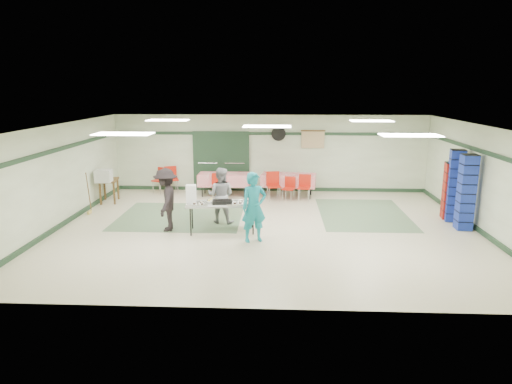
{
  "coord_description": "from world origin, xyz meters",
  "views": [
    {
      "loc": [
        0.27,
        -11.54,
        3.66
      ],
      "look_at": [
        -0.26,
        -0.3,
        1.05
      ],
      "focal_mm": 32.0,
      "sensor_mm": 36.0,
      "label": 1
    }
  ],
  "objects_px": {
    "volunteer_dark": "(166,200)",
    "chair_loose_a": "(171,176)",
    "chair_d": "(218,184)",
    "crate_stack_red": "(451,191)",
    "broom": "(89,193)",
    "dining_table_b": "(224,179)",
    "chair_loose_b": "(161,177)",
    "volunteer_teal": "(254,207)",
    "chair_c": "(305,185)",
    "chair_b": "(273,183)",
    "volunteer_grey": "(221,195)",
    "office_printer": "(103,176)",
    "serving_table": "(222,205)",
    "chair_a": "(289,186)",
    "dining_table_a": "(288,180)",
    "printer_table": "(109,183)",
    "crate_stack_blue_a": "(455,186)",
    "crate_stack_blue_b": "(466,193)"
  },
  "relations": [
    {
      "from": "chair_a",
      "to": "broom",
      "type": "bearing_deg",
      "value": -141.28
    },
    {
      "from": "volunteer_grey",
      "to": "office_printer",
      "type": "xyz_separation_m",
      "value": [
        -3.89,
        1.7,
        0.17
      ]
    },
    {
      "from": "volunteer_grey",
      "to": "dining_table_b",
      "type": "distance_m",
      "value": 3.22
    },
    {
      "from": "printer_table",
      "to": "chair_b",
      "type": "bearing_deg",
      "value": -3.59
    },
    {
      "from": "dining_table_b",
      "to": "crate_stack_red",
      "type": "distance_m",
      "value": 7.16
    },
    {
      "from": "chair_a",
      "to": "chair_loose_a",
      "type": "bearing_deg",
      "value": -172.8
    },
    {
      "from": "volunteer_grey",
      "to": "dining_table_b",
      "type": "xyz_separation_m",
      "value": [
        -0.29,
        3.2,
        -0.2
      ]
    },
    {
      "from": "volunteer_teal",
      "to": "chair_loose_b",
      "type": "bearing_deg",
      "value": 102.89
    },
    {
      "from": "dining_table_b",
      "to": "chair_loose_b",
      "type": "height_order",
      "value": "chair_loose_b"
    },
    {
      "from": "dining_table_a",
      "to": "chair_c",
      "type": "height_order",
      "value": "chair_c"
    },
    {
      "from": "chair_c",
      "to": "office_printer",
      "type": "height_order",
      "value": "office_printer"
    },
    {
      "from": "chair_loose_b",
      "to": "office_printer",
      "type": "xyz_separation_m",
      "value": [
        -1.35,
        -1.78,
        0.39
      ]
    },
    {
      "from": "volunteer_dark",
      "to": "chair_b",
      "type": "relative_size",
      "value": 1.75
    },
    {
      "from": "chair_a",
      "to": "chair_b",
      "type": "xyz_separation_m",
      "value": [
        -0.53,
        0.02,
        0.1
      ]
    },
    {
      "from": "chair_d",
      "to": "crate_stack_red",
      "type": "height_order",
      "value": "crate_stack_red"
    },
    {
      "from": "chair_loose_a",
      "to": "broom",
      "type": "relative_size",
      "value": 0.74
    },
    {
      "from": "serving_table",
      "to": "chair_loose_a",
      "type": "xyz_separation_m",
      "value": [
        -2.34,
        4.42,
        -0.16
      ]
    },
    {
      "from": "volunteer_teal",
      "to": "crate_stack_blue_b",
      "type": "xyz_separation_m",
      "value": [
        5.43,
        1.19,
        0.15
      ]
    },
    {
      "from": "volunteer_dark",
      "to": "dining_table_b",
      "type": "height_order",
      "value": "volunteer_dark"
    },
    {
      "from": "office_printer",
      "to": "dining_table_a",
      "type": "bearing_deg",
      "value": 7.92
    },
    {
      "from": "volunteer_teal",
      "to": "chair_c",
      "type": "distance_m",
      "value": 4.4
    },
    {
      "from": "broom",
      "to": "dining_table_b",
      "type": "bearing_deg",
      "value": 43.26
    },
    {
      "from": "serving_table",
      "to": "office_printer",
      "type": "bearing_deg",
      "value": 141.5
    },
    {
      "from": "volunteer_grey",
      "to": "printer_table",
      "type": "xyz_separation_m",
      "value": [
        -3.89,
        2.1,
        -0.14
      ]
    },
    {
      "from": "dining_table_b",
      "to": "chair_loose_b",
      "type": "bearing_deg",
      "value": 173.09
    },
    {
      "from": "printer_table",
      "to": "broom",
      "type": "height_order",
      "value": "broom"
    },
    {
      "from": "crate_stack_red",
      "to": "chair_a",
      "type": "bearing_deg",
      "value": 156.62
    },
    {
      "from": "volunteer_dark",
      "to": "chair_b",
      "type": "bearing_deg",
      "value": 136.27
    },
    {
      "from": "chair_a",
      "to": "crate_stack_blue_a",
      "type": "bearing_deg",
      "value": -5.23
    },
    {
      "from": "chair_loose_b",
      "to": "crate_stack_blue_a",
      "type": "xyz_separation_m",
      "value": [
        8.95,
        -3.03,
        0.45
      ]
    },
    {
      "from": "volunteer_dark",
      "to": "crate_stack_blue_b",
      "type": "xyz_separation_m",
      "value": [
        7.73,
        0.45,
        0.17
      ]
    },
    {
      "from": "volunteer_dark",
      "to": "chair_loose_a",
      "type": "distance_m",
      "value": 4.48
    },
    {
      "from": "volunteer_teal",
      "to": "chair_d",
      "type": "xyz_separation_m",
      "value": [
        -1.41,
        4.15,
        -0.32
      ]
    },
    {
      "from": "chair_d",
      "to": "broom",
      "type": "bearing_deg",
      "value": -160.98
    },
    {
      "from": "office_printer",
      "to": "broom",
      "type": "xyz_separation_m",
      "value": [
        -0.08,
        -1.0,
        -0.3
      ]
    },
    {
      "from": "chair_d",
      "to": "serving_table",
      "type": "bearing_deg",
      "value": -90.49
    },
    {
      "from": "volunteer_grey",
      "to": "crate_stack_blue_b",
      "type": "bearing_deg",
      "value": -171.68
    },
    {
      "from": "serving_table",
      "to": "chair_d",
      "type": "height_order",
      "value": "chair_d"
    },
    {
      "from": "dining_table_a",
      "to": "printer_table",
      "type": "relative_size",
      "value": 2.12
    },
    {
      "from": "crate_stack_blue_a",
      "to": "office_printer",
      "type": "distance_m",
      "value": 10.38
    },
    {
      "from": "volunteer_teal",
      "to": "crate_stack_red",
      "type": "height_order",
      "value": "volunteer_teal"
    },
    {
      "from": "crate_stack_blue_b",
      "to": "chair_c",
      "type": "bearing_deg",
      "value": 143.41
    },
    {
      "from": "chair_c",
      "to": "broom",
      "type": "relative_size",
      "value": 0.69
    },
    {
      "from": "volunteer_teal",
      "to": "printer_table",
      "type": "height_order",
      "value": "volunteer_teal"
    },
    {
      "from": "volunteer_teal",
      "to": "volunteer_grey",
      "type": "relative_size",
      "value": 1.1
    },
    {
      "from": "volunteer_grey",
      "to": "broom",
      "type": "height_order",
      "value": "volunteer_grey"
    },
    {
      "from": "chair_loose_b",
      "to": "chair_loose_a",
      "type": "bearing_deg",
      "value": 49.2
    },
    {
      "from": "chair_loose_a",
      "to": "volunteer_dark",
      "type": "bearing_deg",
      "value": -102.2
    },
    {
      "from": "dining_table_b",
      "to": "chair_c",
      "type": "bearing_deg",
      "value": -11.69
    },
    {
      "from": "volunteer_teal",
      "to": "chair_loose_a",
      "type": "xyz_separation_m",
      "value": [
        -3.2,
        5.12,
        -0.29
      ]
    }
  ]
}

